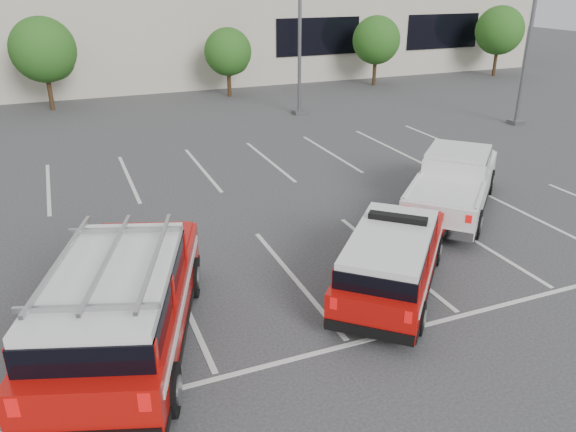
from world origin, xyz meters
The scene contains 12 objects.
ground centered at (0.00, 0.00, 0.00)m, with size 120.00×120.00×0.00m, color #2F2F32.
stall_markings centered at (0.00, 4.50, 0.01)m, with size 23.00×15.00×0.01m, color silver.
convention_building centered at (0.18, 31.86, 4.72)m, with size 60.00×16.99×13.20m.
tree_mid_left centered at (-4.91, 22.05, 3.04)m, with size 3.37×3.37×4.85m.
tree_mid_right centered at (5.09, 22.05, 2.50)m, with size 2.77×2.77×3.99m.
tree_right centered at (15.09, 22.05, 2.77)m, with size 3.07×3.07×4.42m.
tree_far_right centered at (25.09, 22.05, 3.04)m, with size 3.37×3.37×4.85m.
light_pole_mid centered at (7.00, 16.00, 5.19)m, with size 0.90×0.60×10.24m.
light_pole_right centered at (16.00, 10.00, 5.19)m, with size 0.90×0.60×10.24m.
fire_chief_suv centered at (1.82, -1.36, 0.71)m, with size 4.62×4.86×1.73m.
white_pickup centered at (6.24, 2.22, 0.71)m, with size 5.58×5.51×1.79m.
ladder_suv centered at (-4.09, -1.39, 0.92)m, with size 4.04×6.25×2.30m.
Camera 1 is at (-4.60, -10.89, 6.70)m, focal length 35.00 mm.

